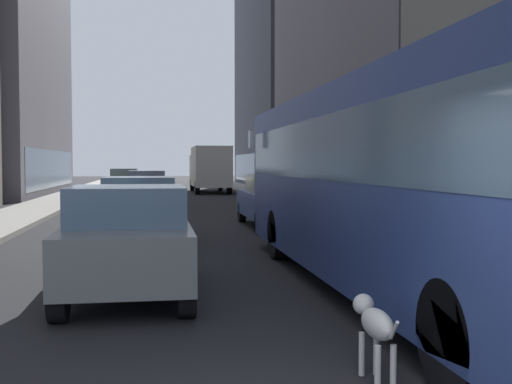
{
  "coord_description": "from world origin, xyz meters",
  "views": [
    {
      "loc": [
        -0.8,
        -3.42,
        1.95
      ],
      "look_at": [
        1.12,
        8.58,
        1.4
      ],
      "focal_mm": 44.18,
      "sensor_mm": 36.0,
      "label": 1
    }
  ],
  "objects": [
    {
      "name": "ground_plane",
      "position": [
        0.0,
        35.0,
        0.0
      ],
      "size": [
        120.0,
        120.0,
        0.0
      ],
      "primitive_type": "plane",
      "color": "#232326"
    },
    {
      "name": "sidewalk_right",
      "position": [
        5.7,
        35.0,
        0.07
      ],
      "size": [
        2.4,
        110.0,
        0.15
      ],
      "primitive_type": "cube",
      "color": "#9E9991",
      "rests_on": "ground"
    },
    {
      "name": "transit_bus",
      "position": [
        2.8,
        5.59,
        1.78
      ],
      "size": [
        2.78,
        11.53,
        3.05
      ],
      "color": "#33478C",
      "rests_on": "ground"
    },
    {
      "name": "dalmatian_dog",
      "position": [
        1.14,
        1.93,
        0.51
      ],
      "size": [
        0.22,
        0.96,
        0.72
      ],
      "color": "white",
      "rests_on": "ground"
    },
    {
      "name": "car_red_coupe",
      "position": [
        -1.2,
        26.11,
        0.82
      ],
      "size": [
        1.77,
        4.16,
        1.62
      ],
      "color": "red",
      "rests_on": "ground"
    },
    {
      "name": "building_right_far",
      "position": [
        11.9,
        50.69,
        10.67
      ],
      "size": [
        9.3,
        20.44,
        21.36
      ],
      "color": "#4C515B",
      "rests_on": "ground"
    },
    {
      "name": "box_truck",
      "position": [
        2.8,
        38.85,
        1.67
      ],
      "size": [
        2.3,
        7.5,
        3.05
      ],
      "color": "silver",
      "rests_on": "ground"
    },
    {
      "name": "car_yellow_taxi",
      "position": [
        -2.8,
        38.44,
        0.82
      ],
      "size": [
        1.81,
        4.78,
        1.62
      ],
      "color": "yellow",
      "rests_on": "ground"
    },
    {
      "name": "car_grey_wagon",
      "position": [
        -1.2,
        6.09,
        0.82
      ],
      "size": [
        1.78,
        4.1,
        1.62
      ],
      "color": "slate",
      "rests_on": "ground"
    },
    {
      "name": "car_blue_hatchback",
      "position": [
        2.8,
        15.37,
        0.82
      ],
      "size": [
        1.74,
        4.67,
        1.62
      ],
      "color": "#4C6BB7",
      "rests_on": "ground"
    },
    {
      "name": "car_white_van",
      "position": [
        -1.2,
        12.61,
        0.82
      ],
      "size": [
        1.84,
        4.67,
        1.62
      ],
      "color": "silver",
      "rests_on": "ground"
    },
    {
      "name": "sidewalk_left",
      "position": [
        -5.7,
        35.0,
        0.07
      ],
      "size": [
        2.4,
        110.0,
        0.15
      ],
      "primitive_type": "cube",
      "color": "#9E9991",
      "rests_on": "ground"
    }
  ]
}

